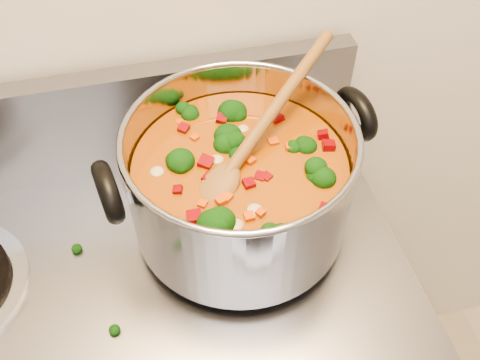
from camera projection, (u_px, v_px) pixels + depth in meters
name	position (u px, v px, depth m)	size (l,w,h in m)	color
stockpot	(240.00, 182.00, 0.65)	(0.34, 0.27, 0.16)	#A4A4AC
wooden_spoon	(248.00, 145.00, 0.62)	(0.23, 0.21, 0.10)	brown
cooktop_crumbs	(295.00, 253.00, 0.68)	(0.34, 0.30, 0.01)	black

